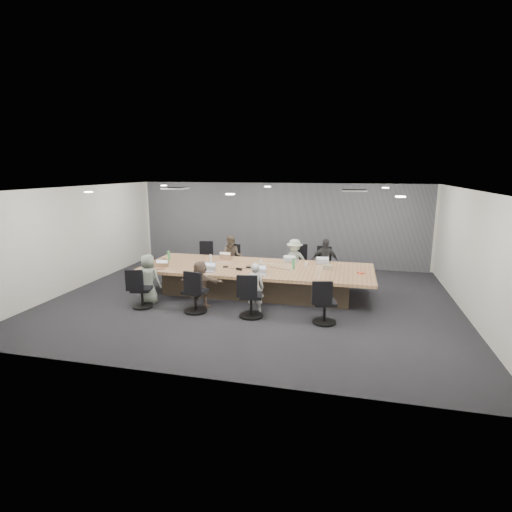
% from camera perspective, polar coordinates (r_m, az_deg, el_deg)
% --- Properties ---
extents(floor, '(10.00, 8.00, 0.00)m').
position_cam_1_polar(floor, '(10.25, -0.52, -6.21)').
color(floor, black).
rests_on(floor, ground).
extents(ceiling, '(10.00, 8.00, 0.00)m').
position_cam_1_polar(ceiling, '(9.73, -0.56, 9.63)').
color(ceiling, white).
rests_on(ceiling, wall_back).
extents(wall_back, '(10.00, 0.00, 2.80)m').
position_cam_1_polar(wall_back, '(13.76, 3.51, 4.54)').
color(wall_back, silver).
rests_on(wall_back, ground).
extents(wall_front, '(10.00, 0.00, 2.80)m').
position_cam_1_polar(wall_front, '(6.20, -9.56, -5.27)').
color(wall_front, silver).
rests_on(wall_front, ground).
extents(wall_left, '(0.00, 8.00, 2.80)m').
position_cam_1_polar(wall_left, '(12.10, -24.19, 2.40)').
color(wall_left, silver).
rests_on(wall_left, ground).
extents(wall_right, '(0.00, 8.00, 2.80)m').
position_cam_1_polar(wall_right, '(9.97, 28.59, 0.06)').
color(wall_right, silver).
rests_on(wall_right, ground).
extents(curtain, '(9.80, 0.04, 2.80)m').
position_cam_1_polar(curtain, '(13.68, 3.45, 4.49)').
color(curtain, slate).
rests_on(curtain, ground).
extents(conference_table, '(6.00, 2.20, 0.74)m').
position_cam_1_polar(conference_table, '(10.60, 0.13, -3.32)').
color(conference_table, '#493B2C').
rests_on(conference_table, ground).
extents(chair_0, '(0.62, 0.62, 0.81)m').
position_cam_1_polar(chair_0, '(12.80, -7.55, -0.68)').
color(chair_0, black).
rests_on(chair_0, ground).
extents(chair_1, '(0.63, 0.63, 0.73)m').
position_cam_1_polar(chair_1, '(12.47, -2.96, -1.12)').
color(chair_1, black).
rests_on(chair_1, ground).
extents(chair_2, '(0.74, 0.74, 0.86)m').
position_cam_1_polar(chair_2, '(12.07, 5.73, -1.31)').
color(chair_2, black).
rests_on(chair_2, ground).
extents(chair_3, '(0.66, 0.66, 0.80)m').
position_cam_1_polar(chair_3, '(11.99, 9.84, -1.64)').
color(chair_3, black).
rests_on(chair_3, ground).
extents(chair_4, '(0.62, 0.62, 0.76)m').
position_cam_1_polar(chair_4, '(9.94, -15.99, -5.00)').
color(chair_4, black).
rests_on(chair_4, ground).
extents(chair_5, '(0.65, 0.65, 0.83)m').
position_cam_1_polar(chair_5, '(9.35, -8.67, -5.51)').
color(chair_5, black).
rests_on(chair_5, ground).
extents(chair_6, '(0.65, 0.65, 0.84)m').
position_cam_1_polar(chair_6, '(8.95, -0.70, -6.17)').
color(chair_6, black).
rests_on(chair_6, ground).
extents(chair_7, '(0.64, 0.64, 0.79)m').
position_cam_1_polar(chair_7, '(8.72, 9.78, -7.02)').
color(chair_7, black).
rests_on(chair_7, ground).
extents(person_1, '(0.70, 0.58, 1.31)m').
position_cam_1_polar(person_1, '(12.08, -3.45, -0.15)').
color(person_1, brown).
rests_on(person_1, ground).
extents(laptop_1, '(0.36, 0.27, 0.02)m').
position_cam_1_polar(laptop_1, '(11.55, -4.24, -0.26)').
color(laptop_1, '#8C6647').
rests_on(laptop_1, conference_table).
extents(person_2, '(0.87, 0.56, 1.28)m').
position_cam_1_polar(person_2, '(11.68, 5.52, -0.69)').
color(person_2, '#A5B3A2').
rests_on(person_2, ground).
extents(laptop_2, '(0.38, 0.31, 0.02)m').
position_cam_1_polar(laptop_2, '(11.13, 5.13, -0.76)').
color(laptop_2, '#B2B2B7').
rests_on(laptop_2, conference_table).
extents(person_3, '(0.83, 0.46, 1.33)m').
position_cam_1_polar(person_3, '(11.59, 9.77, -0.78)').
color(person_3, '#2C2C2D').
rests_on(person_3, ground).
extents(laptop_3, '(0.36, 0.26, 0.02)m').
position_cam_1_polar(laptop_3, '(11.04, 9.59, -0.99)').
color(laptop_3, '#B2B2B7').
rests_on(laptop_3, conference_table).
extents(person_4, '(0.62, 0.41, 1.23)m').
position_cam_1_polar(person_4, '(10.17, -15.11, -3.17)').
color(person_4, gray).
rests_on(person_4, ground).
extents(laptop_4, '(0.38, 0.28, 0.02)m').
position_cam_1_polar(laptop_4, '(10.60, -13.74, -1.72)').
color(laptop_4, '#8C6647').
rests_on(laptop_4, conference_table).
extents(person_5, '(1.09, 0.42, 1.15)m').
position_cam_1_polar(person_5, '(9.61, -7.92, -3.99)').
color(person_5, brown).
rests_on(person_5, ground).
extents(laptop_5, '(0.30, 0.21, 0.02)m').
position_cam_1_polar(laptop_5, '(10.06, -6.81, -2.20)').
color(laptop_5, '#B2B2B7').
rests_on(laptop_5, conference_table).
extents(person_6, '(0.47, 0.35, 1.16)m').
position_cam_1_polar(person_6, '(9.23, -0.17, -4.55)').
color(person_6, silver).
rests_on(person_6, ground).
extents(laptop_6, '(0.34, 0.27, 0.02)m').
position_cam_1_polar(laptop_6, '(9.69, 0.60, -2.68)').
color(laptop_6, '#B2B2B7').
rests_on(laptop_6, conference_table).
extents(bottle_green_left, '(0.09, 0.09, 0.27)m').
position_cam_1_polar(bottle_green_left, '(11.47, -12.36, 0.04)').
color(bottle_green_left, '#469B55').
rests_on(bottle_green_left, conference_table).
extents(bottle_green_right, '(0.09, 0.09, 0.27)m').
position_cam_1_polar(bottle_green_right, '(10.29, 5.39, -1.12)').
color(bottle_green_right, '#469B55').
rests_on(bottle_green_right, conference_table).
extents(bottle_clear, '(0.08, 0.08, 0.21)m').
position_cam_1_polar(bottle_clear, '(11.10, -6.51, -0.31)').
color(bottle_clear, silver).
rests_on(bottle_clear, conference_table).
extents(cup_white_far, '(0.08, 0.08, 0.10)m').
position_cam_1_polar(cup_white_far, '(10.88, 0.63, -0.80)').
color(cup_white_far, white).
rests_on(cup_white_far, conference_table).
extents(cup_white_near, '(0.09, 0.09, 0.10)m').
position_cam_1_polar(cup_white_near, '(10.71, 7.19, -1.11)').
color(cup_white_near, white).
rests_on(cup_white_near, conference_table).
extents(mug_brown, '(0.11, 0.11, 0.11)m').
position_cam_1_polar(mug_brown, '(11.29, -13.00, -0.61)').
color(mug_brown, brown).
rests_on(mug_brown, conference_table).
extents(mic_left, '(0.16, 0.12, 0.03)m').
position_cam_1_polar(mic_left, '(10.49, -4.37, -1.52)').
color(mic_left, black).
rests_on(mic_left, conference_table).
extents(mic_right, '(0.17, 0.13, 0.03)m').
position_cam_1_polar(mic_right, '(10.40, -0.96, -1.60)').
color(mic_right, black).
rests_on(mic_right, conference_table).
extents(stapler, '(0.17, 0.10, 0.06)m').
position_cam_1_polar(stapler, '(10.14, -2.42, -1.88)').
color(stapler, black).
rests_on(stapler, conference_table).
extents(canvas_bag, '(0.24, 0.15, 0.13)m').
position_cam_1_polar(canvas_bag, '(10.34, 10.20, -1.61)').
color(canvas_bag, gray).
rests_on(canvas_bag, conference_table).
extents(snack_packet, '(0.19, 0.19, 0.04)m').
position_cam_1_polar(snack_packet, '(10.14, 14.73, -2.36)').
color(snack_packet, '#CB472B').
rests_on(snack_packet, conference_table).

